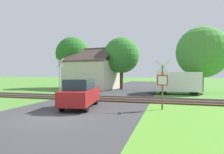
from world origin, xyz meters
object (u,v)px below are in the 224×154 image
Objects in this scene: stop_sign_near at (162,82)px; tree_right at (202,52)px; tree_left at (73,54)px; mail_truck at (176,82)px; crossing_sign_far at (60,74)px; parked_car at (80,93)px; tree_center at (121,55)px; house at (93,74)px.

tree_right is (3.96, 12.06, 2.79)m from stop_sign_near.
tree_left is 1.48× the size of mail_truck.
crossing_sign_far reaches higher than mail_truck.
crossing_sign_far is 7.74m from parked_car.
tree_center is 1.62× the size of parked_car.
house is (0.18, 8.31, -0.03)m from crossing_sign_far.
tree_center is at bearing -70.63° from stop_sign_near.
house is 4.55m from tree_left.
tree_center is at bearing 6.06° from house.
tree_left reaches higher than crossing_sign_far.
tree_right is at bearing -8.32° from tree_center.
crossing_sign_far is 0.50× the size of house.
stop_sign_near reaches higher than parked_car.
tree_center is 1.38× the size of mail_truck.
tree_left is at bearing 172.47° from tree_right.
mail_truck is at bearing -100.20° from stop_sign_near.
stop_sign_near is 0.43× the size of tree_center.
tree_left is 17.53m from parked_car.
house is 0.97× the size of tree_right.
tree_center is at bearing 171.68° from tree_right.
crossing_sign_far is at bearing -117.03° from tree_center.
stop_sign_near is 14.82m from tree_center.
mail_truck is at bearing -20.80° from tree_left.
tree_center reaches higher than parked_car.
tree_center is 8.67m from mail_truck.
parked_car is at bearing 147.23° from mail_truck.
tree_right is 1.00× the size of tree_left.
stop_sign_near is at bearing -108.17° from tree_right.
tree_left reaches higher than mail_truck.
crossing_sign_far is 11.55m from mail_truck.
tree_center is 0.93× the size of tree_left.
stop_sign_near is 11.07m from crossing_sign_far.
house is at bearing 99.77° from parked_car.
stop_sign_near is 9.02m from mail_truck.
parked_car is (8.13, -15.01, -4.00)m from tree_left.
house is 1.68× the size of parked_car.
tree_left is at bearing 68.30° from mail_truck.
stop_sign_near is 0.70× the size of parked_car.
parked_car is (4.71, -14.20, -1.11)m from house.
crossing_sign_far is at bearing -84.58° from house.
parked_car is at bearing -40.80° from crossing_sign_far.
mail_truck is (6.67, -4.52, -3.20)m from tree_center.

